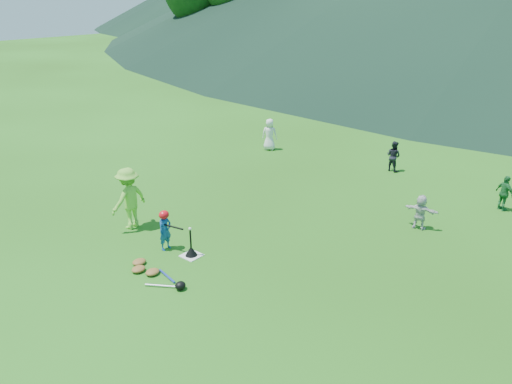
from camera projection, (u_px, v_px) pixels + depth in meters
ground at (192, 256)px, 12.17m from camera, size 120.00×120.00×0.00m
home_plate at (191, 256)px, 12.17m from camera, size 0.45×0.45×0.02m
baseball at (190, 229)px, 11.89m from camera, size 0.08×0.08×0.08m
batter_child at (165, 231)px, 12.32m from camera, size 0.25×0.38×1.02m
adult_coach at (129, 198)px, 13.34m from camera, size 0.69×1.13×1.70m
fielder_a at (270, 134)px, 20.07m from camera, size 0.74×0.63×1.27m
fielder_b at (393, 156)px, 17.73m from camera, size 0.59×0.49×1.10m
fielder_c at (505, 193)px, 14.52m from camera, size 0.67×0.55×1.07m
fielder_d at (421, 212)px, 13.40m from camera, size 0.93×0.38×0.98m
batting_tee at (191, 251)px, 12.12m from camera, size 0.30×0.30×0.68m
batter_gear at (165, 216)px, 12.15m from camera, size 0.73×0.26×0.38m
equipment_pile at (152, 272)px, 11.34m from camera, size 1.80×0.70×0.19m
outfield_fence at (506, 80)px, 32.05m from camera, size 70.07×0.08×1.33m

